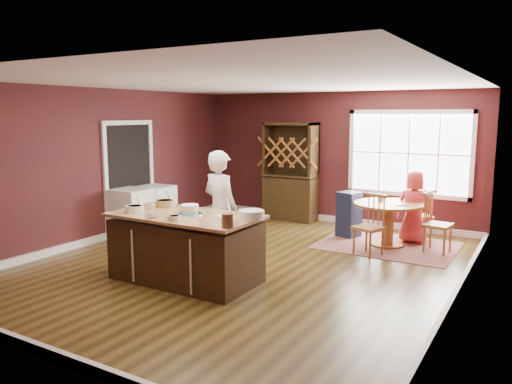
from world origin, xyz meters
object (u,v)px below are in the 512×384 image
Objects in this scene: dryer at (156,209)px; washer at (132,214)px; layer_cake at (190,210)px; chair_east at (438,222)px; baker at (220,209)px; chair_north at (420,214)px; dining_table at (388,215)px; high_chair at (349,213)px; seated_woman at (414,207)px; toddler at (354,193)px; kitchen_island at (186,249)px; chair_south at (369,225)px; hutch at (290,172)px.

washer is at bearing -90.00° from dryer.
layer_cake is 4.13m from chair_east.
layer_cake is (0.02, -0.74, 0.12)m from baker.
chair_north is 4.94m from dryer.
chair_east is (2.63, 2.42, -0.36)m from baker.
dining_table is 1.35× the size of high_chair.
dining_table is at bearing -114.05° from baker.
baker is 3.57m from seated_woman.
seated_woman is at bearing 23.18° from high_chair.
seated_woman is (2.12, 3.59, -0.34)m from layer_cake.
layer_cake is 0.36× the size of washer.
baker is at bearing -27.21° from dryer.
baker is 6.67× the size of toddler.
chair_south is at bearing 54.36° from kitchen_island.
high_chair is (0.98, 3.45, -0.55)m from layer_cake.
layer_cake is 4.49m from chair_north.
chair_south is at bearing 37.12° from chair_north.
chair_east is (2.68, 3.19, 0.07)m from kitchen_island.
chair_north is at bearing 60.43° from kitchen_island.
kitchen_island is 2.16× the size of chair_north.
chair_south is 1.31m from toddler.
layer_cake is 4.19m from seated_woman.
dining_table is at bearing 16.18° from dryer.
seated_woman is at bearing 59.41° from layer_cake.
washer is at bearing -156.07° from dining_table.
chair_east is at bearing 13.61° from dryer.
chair_south reaches higher than dining_table.
dryer is (-1.74, -2.30, -0.59)m from hutch.
baker is 1.99× the size of high_chair.
chair_east is at bearing -124.68° from baker.
seated_woman is (-0.04, -0.31, 0.17)m from chair_north.
kitchen_island is at bearing -90.60° from high_chair.
layer_cake reaches higher than high_chair.
layer_cake is 0.35× the size of chair_north.
chair_east is 1.64m from toddler.
kitchen_island is at bearing -82.44° from hutch.
chair_south reaches higher than dryer.
chair_east is 0.79× the size of seated_woman.
washer is (-4.54, -2.59, -0.02)m from chair_north.
toddler is at bearing 32.77° from washer.
dining_table is at bearing 60.51° from layer_cake.
layer_cake is at bearing -39.49° from dryer.
layer_cake reaches higher than toddler.
washer is (-1.74, -2.94, -0.58)m from hutch.
chair_north is (-0.45, 0.74, -0.04)m from chair_east.
kitchen_island is 2.00× the size of chair_east.
baker is at bearing -126.71° from dining_table.
baker is at bearing -115.61° from chair_south.
dryer is (0.00, 0.64, -0.01)m from washer.
chair_east is 0.49× the size of hutch.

